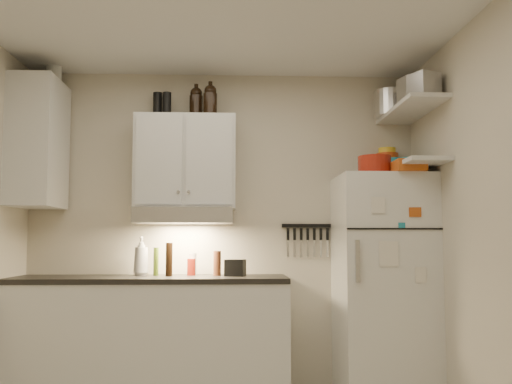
{
  "coord_description": "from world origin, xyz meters",
  "views": [
    {
      "loc": [
        0.08,
        -3.25,
        1.19
      ],
      "look_at": [
        0.25,
        0.9,
        1.55
      ],
      "focal_mm": 40.0,
      "sensor_mm": 36.0,
      "label": 1
    }
  ],
  "objects": [
    {
      "name": "vinegar_bottle",
      "position": [
        -0.41,
        1.22,
        1.05
      ],
      "size": [
        0.07,
        0.07,
        0.26
      ],
      "primitive_type": "cylinder",
      "rotation": [
        0.0,
        0.0,
        -0.4
      ],
      "color": "black",
      "rests_on": "countertop"
    },
    {
      "name": "pepper_mill",
      "position": [
        -0.04,
        1.29,
        1.02
      ],
      "size": [
        0.07,
        0.07,
        0.19
      ],
      "primitive_type": "cylinder",
      "rotation": [
        0.0,
        0.0,
        0.23
      ],
      "color": "#5D2F1C",
      "rests_on": "countertop"
    },
    {
      "name": "spice_jar",
      "position": [
        1.23,
        1.03,
        1.74
      ],
      "size": [
        0.06,
        0.06,
        0.09
      ],
      "primitive_type": "cylinder",
      "rotation": [
        0.0,
        0.0,
        -0.18
      ],
      "color": "silver",
      "rests_on": "fridge"
    },
    {
      "name": "side_cabinet",
      "position": [
        -1.44,
        1.2,
        1.95
      ],
      "size": [
        0.33,
        0.55,
        1.0
      ],
      "primitive_type": "cube",
      "color": "silver",
      "rests_on": "left_wall"
    },
    {
      "name": "tin_b",
      "position": [
        1.45,
        0.7,
        2.3
      ],
      "size": [
        0.23,
        0.23,
        0.18
      ],
      "primitive_type": "cube",
      "rotation": [
        0.0,
        0.0,
        0.42
      ],
      "color": "#AAAAAD",
      "rests_on": "shelf_hi"
    },
    {
      "name": "ceiling",
      "position": [
        0.0,
        0.0,
        2.61
      ],
      "size": [
        3.2,
        3.0,
        0.02
      ],
      "primitive_type": "cube",
      "color": "silver",
      "rests_on": "ground"
    },
    {
      "name": "soap_bottle",
      "position": [
        -0.64,
        1.31,
        1.09
      ],
      "size": [
        0.13,
        0.13,
        0.34
      ],
      "primitive_type": "imported",
      "rotation": [
        0.0,
        0.0,
        -0.01
      ],
      "color": "silver",
      "rests_on": "countertop"
    },
    {
      "name": "right_wall",
      "position": [
        1.61,
        0.0,
        1.3
      ],
      "size": [
        0.02,
        3.0,
        2.6
      ],
      "primitive_type": "cube",
      "color": "beige",
      "rests_on": "ground"
    },
    {
      "name": "dutch_oven",
      "position": [
        1.18,
        1.09,
        1.77
      ],
      "size": [
        0.33,
        0.33,
        0.15
      ],
      "primitive_type": "cylinder",
      "rotation": [
        0.0,
        0.0,
        -0.39
      ],
      "color": "maroon",
      "rests_on": "fridge"
    },
    {
      "name": "fridge",
      "position": [
        1.25,
        1.16,
        0.85
      ],
      "size": [
        0.7,
        0.68,
        1.7
      ],
      "primitive_type": "cube",
      "color": "silver",
      "rests_on": "floor"
    },
    {
      "name": "side_jar",
      "position": [
        -1.37,
        1.32,
        2.54
      ],
      "size": [
        0.13,
        0.13,
        0.17
      ],
      "primitive_type": "cylinder",
      "rotation": [
        0.0,
        0.0,
        -0.01
      ],
      "color": "silver",
      "rests_on": "side_cabinet"
    },
    {
      "name": "thermos_b",
      "position": [
        -0.54,
        1.41,
        2.31
      ],
      "size": [
        0.1,
        0.1,
        0.22
      ],
      "primitive_type": "cylinder",
      "rotation": [
        0.0,
        0.0,
        0.35
      ],
      "color": "black",
      "rests_on": "upper_cabinet"
    },
    {
      "name": "plates",
      "position": [
        1.45,
        1.04,
        1.8
      ],
      "size": [
        0.27,
        0.27,
        0.05
      ],
      "primitive_type": "cylinder",
      "rotation": [
        0.0,
        0.0,
        -0.36
      ],
      "color": "teal",
      "rests_on": "shelf_lo"
    },
    {
      "name": "bowl_teal",
      "position": [
        1.41,
        1.35,
        1.82
      ],
      "size": [
        0.23,
        0.23,
        0.09
      ],
      "primitive_type": "cylinder",
      "color": "teal",
      "rests_on": "shelf_lo"
    },
    {
      "name": "bowl_yellow",
      "position": [
        1.37,
        1.4,
        1.94
      ],
      "size": [
        0.14,
        0.14,
        0.05
      ],
      "primitive_type": "cylinder",
      "color": "yellow",
      "rests_on": "bowl_orange"
    },
    {
      "name": "stock_pot",
      "position": [
        1.39,
        1.31,
        2.32
      ],
      "size": [
        0.37,
        0.37,
        0.21
      ],
      "primitive_type": "cylinder",
      "rotation": [
        0.0,
        0.0,
        0.33
      ],
      "color": "silver",
      "rests_on": "shelf_hi"
    },
    {
      "name": "countertop",
      "position": [
        -0.55,
        1.2,
        0.9
      ],
      "size": [
        2.1,
        0.62,
        0.04
      ],
      "primitive_type": "cube",
      "color": "black",
      "rests_on": "base_cabinet"
    },
    {
      "name": "range_hood",
      "position": [
        -0.3,
        1.27,
        1.39
      ],
      "size": [
        0.76,
        0.46,
        0.12
      ],
      "primitive_type": "cube",
      "color": "silver",
      "rests_on": "back_wall"
    },
    {
      "name": "growler_b",
      "position": [
        -0.1,
        1.28,
        2.33
      ],
      "size": [
        0.14,
        0.14,
        0.26
      ],
      "primitive_type": null,
      "rotation": [
        0.0,
        0.0,
        -0.34
      ],
      "color": "black",
      "rests_on": "upper_cabinet"
    },
    {
      "name": "tin_a",
      "position": [
        1.45,
        0.91,
        2.32
      ],
      "size": [
        0.25,
        0.23,
        0.21
      ],
      "primitive_type": "cube",
      "rotation": [
        0.0,
        0.0,
        0.24
      ],
      "color": "#AAAAAD",
      "rests_on": "shelf_hi"
    },
    {
      "name": "oil_bottle",
      "position": [
        -0.52,
        1.31,
        1.03
      ],
      "size": [
        0.05,
        0.05,
        0.22
      ],
      "primitive_type": "cylinder",
      "rotation": [
        0.0,
        0.0,
        -0.18
      ],
      "color": "#415916",
      "rests_on": "countertop"
    },
    {
      "name": "upper_cabinet",
      "position": [
        -0.3,
        1.33,
        1.83
      ],
      "size": [
        0.8,
        0.33,
        0.75
      ],
      "primitive_type": "cube",
      "color": "silver",
      "rests_on": "back_wall"
    },
    {
      "name": "back_wall",
      "position": [
        0.0,
        1.51,
        1.3
      ],
      "size": [
        3.2,
        0.02,
        2.6
      ],
      "primitive_type": "cube",
      "color": "beige",
      "rests_on": "ground"
    },
    {
      "name": "caddy",
      "position": [
        0.1,
        1.22,
        0.98
      ],
      "size": [
        0.17,
        0.14,
        0.13
      ],
      "primitive_type": "cube",
      "rotation": [
        0.0,
        0.0,
        -0.27
      ],
      "color": "black",
      "rests_on": "countertop"
    },
    {
      "name": "clear_bottle",
      "position": [
        -0.24,
        1.35,
        1.01
      ],
      "size": [
        0.07,
        0.07,
        0.17
      ],
      "primitive_type": "cylinder",
      "rotation": [
        0.0,
        0.0,
        -0.3
      ],
      "color": "silver",
      "rests_on": "countertop"
    },
    {
      "name": "shelf_hi",
      "position": [
        1.45,
        1.02,
        2.2
      ],
      "size": [
        0.3,
        0.95,
        0.03
      ],
      "primitive_type": "cube",
      "color": "silver",
      "rests_on": "right_wall"
    },
    {
      "name": "bowl_orange",
      "position": [
        1.37,
        1.4,
        1.89
      ],
      "size": [
        0.18,
        0.18,
        0.05
      ],
      "primitive_type": "cylinder",
      "color": "#D24313",
      "rests_on": "bowl_teal"
    },
    {
      "name": "book_stack",
      "position": [
        1.39,
        0.9,
        1.74
      ],
      "size": [
        0.22,
        0.27,
        0.09
      ],
      "primitive_type": "cube",
      "rotation": [
        0.0,
        0.0,
        -0.02
      ],
      "color": "#B84F17",
      "rests_on": "fridge"
    },
    {
      "name": "shelf_lo",
      "position": [
        1.45,
        1.02,
        1.76
      ],
      "size": [
        0.3,
        0.95,
        0.03
      ],
      "primitive_type": "cube",
      "color": "silver",
      "rests_on": "right_wall"
    },
    {
      "name": "thermos_a",
      "position": [
        -0.46,
        1.36,
        2.3
      ],
      "size": [
        0.09,
        0.09,
        0.21
      ],
      "primitive_type": "cylinder",
      "rotation": [
        0.0,
        0.0,
        0.25
      ],
      "color": "black",
      "rests_on": "upper_cabinet"
    },
    {
      "name": "base_cabinet",
      "position": [
        -0.55,
        1.2,
        0.44
      ],
      "size": [
        2.1,
        0.6,
        0.88
      ],
      "primitive_type": "cube",
      "color": "silver",
      "rests_on": "floor"
    },
    {
      "name": "knife_strip",
      "position": [
        0.7,
        1.49,
        1.32
      ],
      "size": [
        0.42,
        0.02,
        0.03
      ],
      "primitive_type": "cube",
      "color": "black",
      "rests_on": "back_wall"
    },
    {
      "name": "growler_a",
      "position": [
        -0.22,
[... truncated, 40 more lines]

